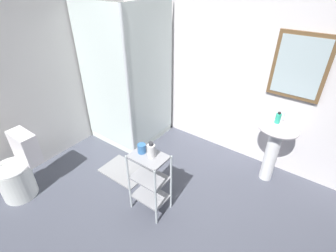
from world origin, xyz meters
TOP-DOWN VIEW (x-y plane):
  - ground_plane at (0.00, 0.00)m, footprint 4.20×4.20m
  - wall_back at (0.01, 1.85)m, footprint 4.20×0.14m
  - wall_left at (-1.85, 0.00)m, footprint 0.10×4.20m
  - shower_stall at (-1.23, 1.19)m, footprint 0.92×0.92m
  - pedestal_sink at (0.78, 1.52)m, footprint 0.46×0.37m
  - sink_faucet at (0.78, 1.64)m, footprint 0.03×0.03m
  - toilet at (-1.48, -0.43)m, footprint 0.37×0.49m
  - storage_cart at (-0.11, 0.28)m, footprint 0.38×0.28m
  - hand_soap_bottle at (0.75, 1.53)m, footprint 0.06×0.06m
  - lotion_bottle_white at (-0.08, 0.29)m, footprint 0.08×0.08m
  - rinse_cup at (-0.20, 0.29)m, footprint 0.08×0.08m
  - bath_mat at (-0.76, 0.52)m, footprint 0.60×0.40m

SIDE VIEW (x-z plane):
  - ground_plane at x=0.00m, z-range -0.02..0.00m
  - bath_mat at x=-0.76m, z-range 0.00..0.02m
  - toilet at x=-1.48m, z-range -0.07..0.69m
  - storage_cart at x=-0.11m, z-range 0.07..0.81m
  - shower_stall at x=-1.23m, z-range -0.54..1.46m
  - pedestal_sink at x=0.78m, z-range 0.17..0.98m
  - rinse_cup at x=-0.20m, z-range 0.74..0.84m
  - lotion_bottle_white at x=-0.08m, z-range 0.73..0.90m
  - sink_faucet at x=0.78m, z-range 0.81..0.91m
  - hand_soap_bottle at x=0.75m, z-range 0.80..0.94m
  - wall_left at x=-1.85m, z-range 0.00..2.50m
  - wall_back at x=0.01m, z-range 0.00..2.50m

